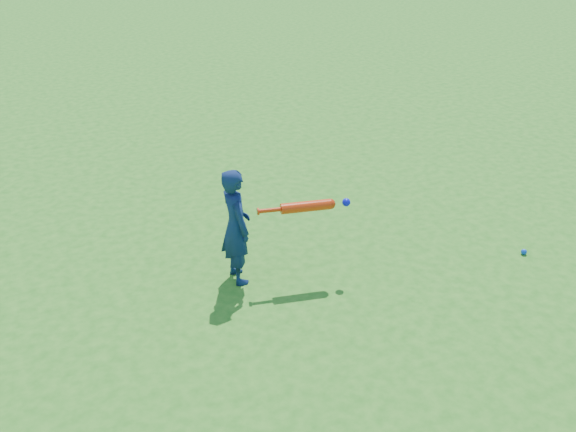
# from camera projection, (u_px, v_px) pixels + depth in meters

# --- Properties ---
(ground) EXTENTS (80.00, 80.00, 0.00)m
(ground) POSITION_uv_depth(u_px,v_px,m) (227.00, 305.00, 5.86)
(ground) COLOR #266F1A
(ground) RESTS_ON ground
(child) EXTENTS (0.28, 0.42, 1.15)m
(child) POSITION_uv_depth(u_px,v_px,m) (236.00, 226.00, 5.98)
(child) COLOR #10214B
(child) RESTS_ON ground
(ground_ball_blue) EXTENTS (0.06, 0.06, 0.06)m
(ground_ball_blue) POSITION_uv_depth(u_px,v_px,m) (524.00, 252.00, 6.63)
(ground_ball_blue) COLOR blue
(ground_ball_blue) RESTS_ON ground
(bat_swing) EXTENTS (0.89, 0.25, 0.10)m
(bat_swing) POSITION_uv_depth(u_px,v_px,m) (310.00, 206.00, 6.00)
(bat_swing) COLOR red
(bat_swing) RESTS_ON ground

